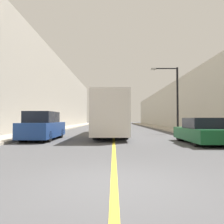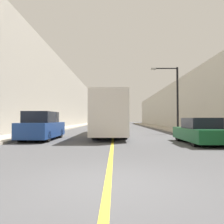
{
  "view_description": "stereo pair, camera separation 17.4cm",
  "coord_description": "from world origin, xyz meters",
  "px_view_note": "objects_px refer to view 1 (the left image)",
  "views": [
    {
      "loc": [
        -0.01,
        -4.77,
        1.42
      ],
      "look_at": [
        -0.18,
        17.93,
        2.14
      ],
      "focal_mm": 35.0,
      "sensor_mm": 36.0,
      "label": 1
    },
    {
      "loc": [
        0.17,
        -4.77,
        1.42
      ],
      "look_at": [
        -0.18,
        17.93,
        2.14
      ],
      "focal_mm": 35.0,
      "sensor_mm": 36.0,
      "label": 2
    }
  ],
  "objects_px": {
    "parked_suv_left": "(43,127)",
    "car_right_near": "(201,132)",
    "bus": "(111,115)",
    "street_lamp_right": "(175,94)"
  },
  "relations": [
    {
      "from": "car_right_near",
      "to": "parked_suv_left",
      "type": "bearing_deg",
      "value": 167.89
    },
    {
      "from": "bus",
      "to": "street_lamp_right",
      "type": "xyz_separation_m",
      "value": [
        6.3,
        2.51,
        2.11
      ]
    },
    {
      "from": "parked_suv_left",
      "to": "car_right_near",
      "type": "relative_size",
      "value": 1.04
    },
    {
      "from": "parked_suv_left",
      "to": "car_right_near",
      "type": "distance_m",
      "value": 10.06
    },
    {
      "from": "parked_suv_left",
      "to": "car_right_near",
      "type": "bearing_deg",
      "value": -12.11
    },
    {
      "from": "street_lamp_right",
      "to": "parked_suv_left",
      "type": "bearing_deg",
      "value": -147.66
    },
    {
      "from": "parked_suv_left",
      "to": "street_lamp_right",
      "type": "height_order",
      "value": "street_lamp_right"
    },
    {
      "from": "car_right_near",
      "to": "bus",
      "type": "bearing_deg",
      "value": 129.05
    },
    {
      "from": "street_lamp_right",
      "to": "car_right_near",
      "type": "bearing_deg",
      "value": -96.59
    },
    {
      "from": "bus",
      "to": "car_right_near",
      "type": "xyz_separation_m",
      "value": [
        5.26,
        -6.48,
        -1.1
      ]
    }
  ]
}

